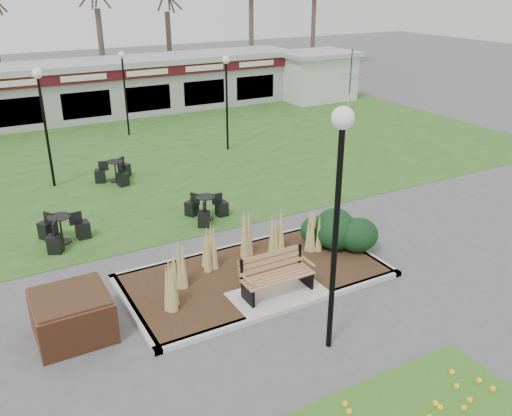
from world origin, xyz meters
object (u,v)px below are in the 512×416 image
lamp_post_near_right (339,180)px  bistro_set_b (62,234)px  food_pavilion (79,90)px  lamp_post_far_right (226,82)px  bistro_set_c (206,211)px  brick_planter (72,315)px  bistro_set_a (116,175)px  park_bench (276,274)px  service_hut (316,75)px  lamp_post_mid_left (42,102)px  lamp_post_mid_right (124,75)px  patio_umbrella (350,90)px

lamp_post_near_right → bistro_set_b: size_ratio=3.24×
food_pavilion → lamp_post_near_right: lamp_post_near_right is taller
lamp_post_far_right → bistro_set_c: lamp_post_far_right is taller
brick_planter → lamp_post_far_right: (8.60, 10.22, 2.39)m
lamp_post_far_right → bistro_set_a: lamp_post_far_right is taller
lamp_post_near_right → bistro_set_c: 7.61m
bistro_set_a → bistro_set_c: bearing=-72.3°
bistro_set_a → bistro_set_b: (-2.68, -4.14, 0.01)m
park_bench → service_hut: (13.50, 17.75, 0.86)m
brick_planter → service_hut: (17.90, 17.00, 0.97)m
park_bench → lamp_post_far_right: bearing=69.0°
bistro_set_a → bistro_set_b: bearing=-122.9°
service_hut → lamp_post_mid_left: lamp_post_mid_left is taller
lamp_post_far_right → bistro_set_c: bearing=-121.6°
lamp_post_near_right → lamp_post_mid_right: (1.19, 17.40, -0.76)m
lamp_post_mid_left → lamp_post_near_right: bearing=-75.4°
bistro_set_c → lamp_post_near_right: bearing=-93.3°
park_bench → bistro_set_b: bearing=125.9°
lamp_post_mid_left → bistro_set_c: (3.53, -5.21, -2.73)m
brick_planter → food_pavilion: size_ratio=0.06×
park_bench → bistro_set_a: park_bench is taller
food_pavilion → patio_umbrella: bearing=-30.0°
food_pavilion → lamp_post_far_right: bearing=-64.3°
food_pavilion → lamp_post_mid_right: bearing=-75.2°
lamp_post_far_right → bistro_set_b: bearing=-144.2°
lamp_post_mid_left → lamp_post_far_right: size_ratio=1.04×
bistro_set_c → patio_umbrella: bearing=34.4°
brick_planter → lamp_post_near_right: (4.38, -2.86, 3.07)m
patio_umbrella → bistro_set_b: bearing=-154.6°
service_hut → bistro_set_a: service_hut is taller
food_pavilion → lamp_post_near_right: (-0.02, -21.82, 2.07)m
bistro_set_c → lamp_post_far_right: bearing=58.4°
brick_planter → patio_umbrella: (16.46, 12.00, 1.07)m
lamp_post_mid_right → patio_umbrella: bearing=-13.1°
lamp_post_far_right → bistro_set_a: (-5.30, -1.61, -2.60)m
patio_umbrella → service_hut: bearing=74.0°
service_hut → patio_umbrella: service_hut is taller
food_pavilion → patio_umbrella: size_ratio=10.09×
lamp_post_near_right → lamp_post_mid_left: (-3.14, 12.08, -0.55)m
lamp_post_mid_left → bistro_set_b: (-0.62, -4.74, -2.71)m
brick_planter → bistro_set_b: size_ratio=1.00×
park_bench → lamp_post_mid_right: lamp_post_mid_right is taller
service_hut → bistro_set_b: (-17.28, -12.52, -1.16)m
brick_planter → patio_umbrella: 20.40m
brick_planter → lamp_post_near_right: 6.07m
lamp_post_mid_left → lamp_post_mid_right: 6.87m
food_pavilion → bistro_set_b: bearing=-104.6°
food_pavilion → bistro_set_c: 15.02m
park_bench → service_hut: 22.32m
bistro_set_c → patio_umbrella: 14.22m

